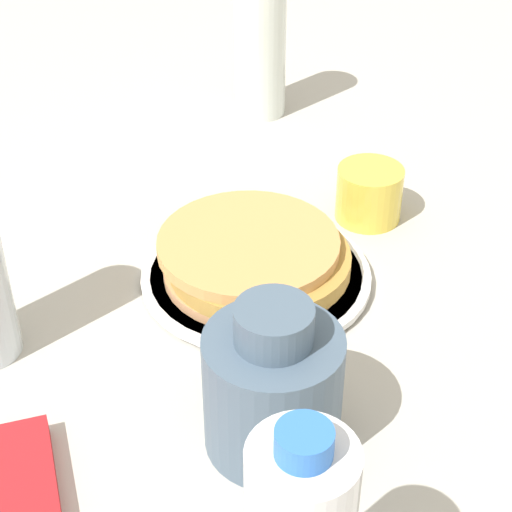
% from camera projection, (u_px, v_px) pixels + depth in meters
% --- Properties ---
extents(ground_plane, '(4.00, 4.00, 0.00)m').
position_uv_depth(ground_plane, '(236.00, 298.00, 0.87)').
color(ground_plane, '#BCB7AD').
extents(plate, '(0.24, 0.24, 0.01)m').
position_uv_depth(plate, '(256.00, 276.00, 0.89)').
color(plate, white).
rests_on(plate, ground_plane).
extents(pancake_stack, '(0.20, 0.20, 0.04)m').
position_uv_depth(pancake_stack, '(255.00, 258.00, 0.87)').
color(pancake_stack, tan).
rests_on(pancake_stack, plate).
extents(juice_glass, '(0.08, 0.08, 0.06)m').
position_uv_depth(juice_glass, '(369.00, 194.00, 0.97)').
color(juice_glass, yellow).
rests_on(juice_glass, ground_plane).
extents(cream_jug, '(0.11, 0.11, 0.14)m').
position_uv_depth(cream_jug, '(273.00, 387.00, 0.68)').
color(cream_jug, '#4C6075').
rests_on(cream_jug, ground_plane).
extents(water_bottle_near, '(0.07, 0.07, 0.23)m').
position_uv_depth(water_bottle_near, '(260.00, 40.00, 1.15)').
color(water_bottle_near, silver).
rests_on(water_bottle_near, ground_plane).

